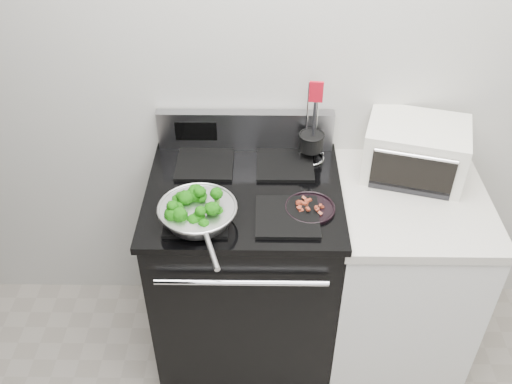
{
  "coord_description": "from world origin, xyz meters",
  "views": [
    {
      "loc": [
        -0.23,
        -0.38,
        2.37
      ],
      "look_at": [
        -0.25,
        1.36,
        0.98
      ],
      "focal_mm": 40.0,
      "sensor_mm": 36.0,
      "label": 1
    }
  ],
  "objects_px": {
    "bacon_plate": "(310,206)",
    "toaster_oven": "(415,150)",
    "gas_range": "(245,269)",
    "skillet": "(198,213)",
    "utensil_holder": "(311,146)"
  },
  "relations": [
    {
      "from": "gas_range",
      "to": "utensil_holder",
      "type": "distance_m",
      "value": 0.64
    },
    {
      "from": "toaster_oven",
      "to": "gas_range",
      "type": "bearing_deg",
      "value": -151.53
    },
    {
      "from": "gas_range",
      "to": "skillet",
      "type": "distance_m",
      "value": 0.57
    },
    {
      "from": "gas_range",
      "to": "bacon_plate",
      "type": "height_order",
      "value": "gas_range"
    },
    {
      "from": "skillet",
      "to": "toaster_oven",
      "type": "xyz_separation_m",
      "value": [
        0.87,
        0.37,
        0.04
      ]
    },
    {
      "from": "gas_range",
      "to": "toaster_oven",
      "type": "xyz_separation_m",
      "value": [
        0.71,
        0.17,
        0.55
      ]
    },
    {
      "from": "bacon_plate",
      "to": "utensil_holder",
      "type": "height_order",
      "value": "utensil_holder"
    },
    {
      "from": "bacon_plate",
      "to": "utensil_holder",
      "type": "bearing_deg",
      "value": 86.33
    },
    {
      "from": "bacon_plate",
      "to": "toaster_oven",
      "type": "distance_m",
      "value": 0.54
    },
    {
      "from": "bacon_plate",
      "to": "skillet",
      "type": "bearing_deg",
      "value": -168.93
    },
    {
      "from": "gas_range",
      "to": "utensil_holder",
      "type": "relative_size",
      "value": 2.99
    },
    {
      "from": "skillet",
      "to": "gas_range",
      "type": "bearing_deg",
      "value": 34.34
    },
    {
      "from": "skillet",
      "to": "bacon_plate",
      "type": "height_order",
      "value": "skillet"
    },
    {
      "from": "gas_range",
      "to": "skillet",
      "type": "xyz_separation_m",
      "value": [
        -0.16,
        -0.2,
        0.51
      ]
    },
    {
      "from": "gas_range",
      "to": "bacon_plate",
      "type": "relative_size",
      "value": 5.78
    }
  ]
}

